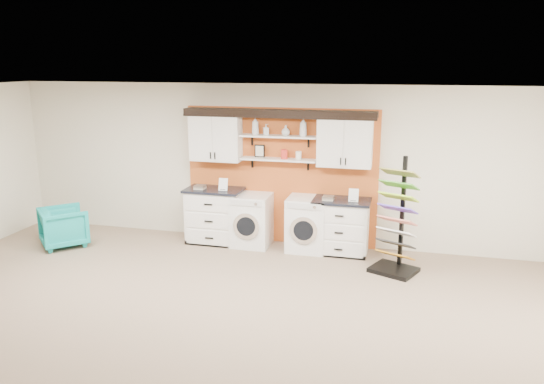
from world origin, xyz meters
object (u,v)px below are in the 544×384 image
(base_cabinet_left, at_px, (215,215))
(sample_rack, at_px, (396,237))
(base_cabinet_right, at_px, (341,226))
(washer, at_px, (252,220))
(dryer, at_px, (307,224))
(armchair, at_px, (64,227))

(base_cabinet_left, relative_size, sample_rack, 0.56)
(base_cabinet_right, bearing_deg, washer, -179.88)
(dryer, relative_size, sample_rack, 0.52)
(base_cabinet_right, height_order, dryer, base_cabinet_right)
(sample_rack, bearing_deg, base_cabinet_left, -167.63)
(washer, xyz_separation_m, armchair, (-3.19, -0.85, -0.12))
(sample_rack, height_order, armchair, sample_rack)
(armchair, bearing_deg, sample_rack, -133.40)
(base_cabinet_left, xyz_separation_m, dryer, (1.68, -0.00, -0.03))
(base_cabinet_left, height_order, base_cabinet_right, base_cabinet_left)
(dryer, xyz_separation_m, armchair, (-4.19, -0.85, -0.12))
(base_cabinet_left, bearing_deg, base_cabinet_right, 0.00)
(base_cabinet_right, bearing_deg, sample_rack, -34.81)
(dryer, distance_m, sample_rack, 1.63)
(washer, height_order, dryer, dryer)
(base_cabinet_left, relative_size, armchair, 1.33)
(washer, relative_size, armchair, 1.22)
(base_cabinet_right, relative_size, sample_rack, 0.53)
(washer, bearing_deg, armchair, -165.14)
(base_cabinet_right, distance_m, washer, 1.57)
(dryer, bearing_deg, armchair, -168.56)
(base_cabinet_left, xyz_separation_m, sample_rack, (3.18, -0.64, 0.07))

